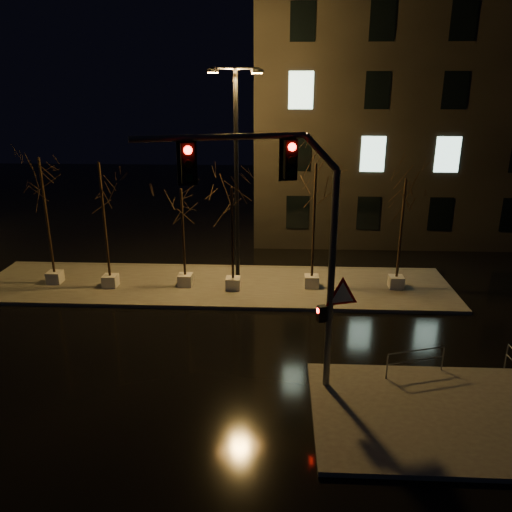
{
  "coord_description": "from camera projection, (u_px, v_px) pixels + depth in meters",
  "views": [
    {
      "loc": [
        2.97,
        -15.76,
        8.93
      ],
      "look_at": [
        2.09,
        2.34,
        2.8
      ],
      "focal_mm": 35.0,
      "sensor_mm": 36.0,
      "label": 1
    }
  ],
  "objects": [
    {
      "name": "ground",
      "position": [
        195.0,
        350.0,
        17.91
      ],
      "size": [
        90.0,
        90.0,
        0.0
      ],
      "primitive_type": "plane",
      "color": "black",
      "rests_on": "ground"
    },
    {
      "name": "median",
      "position": [
        216.0,
        285.0,
        23.57
      ],
      "size": [
        22.0,
        5.0,
        0.15
      ],
      "primitive_type": "cube",
      "color": "#4E4B45",
      "rests_on": "ground"
    },
    {
      "name": "sidewalk_corner",
      "position": [
        435.0,
        415.0,
        14.23
      ],
      "size": [
        7.0,
        5.0,
        0.15
      ],
      "primitive_type": "cube",
      "color": "#4E4B45",
      "rests_on": "ground"
    },
    {
      "name": "building",
      "position": [
        453.0,
        111.0,
        31.9
      ],
      "size": [
        25.0,
        12.0,
        15.0
      ],
      "primitive_type": "cube",
      "color": "black",
      "rests_on": "ground"
    },
    {
      "name": "tree_0",
      "position": [
        43.0,
        187.0,
        22.21
      ],
      "size": [
        1.8,
        1.8,
        6.05
      ],
      "color": "beige",
      "rests_on": "median"
    },
    {
      "name": "tree_1",
      "position": [
        101.0,
        191.0,
        21.8
      ],
      "size": [
        1.8,
        1.8,
        5.91
      ],
      "color": "beige",
      "rests_on": "median"
    },
    {
      "name": "tree_2",
      "position": [
        182.0,
        211.0,
        22.2
      ],
      "size": [
        1.8,
        1.8,
        4.69
      ],
      "color": "beige",
      "rests_on": "median"
    },
    {
      "name": "tree_3",
      "position": [
        232.0,
        211.0,
        21.76
      ],
      "size": [
        1.8,
        1.8,
        4.85
      ],
      "color": "beige",
      "rests_on": "median"
    },
    {
      "name": "tree_4",
      "position": [
        315.0,
        193.0,
        21.76
      ],
      "size": [
        1.8,
        1.8,
        5.85
      ],
      "color": "beige",
      "rests_on": "median"
    },
    {
      "name": "tree_5",
      "position": [
        404.0,
        204.0,
        21.84
      ],
      "size": [
        1.8,
        1.8,
        5.21
      ],
      "color": "beige",
      "rests_on": "median"
    },
    {
      "name": "traffic_signal_mast",
      "position": [
        292.0,
        231.0,
        13.64
      ],
      "size": [
        6.06,
        1.94,
        7.69
      ],
      "rotation": [
        0.0,
        0.0,
        0.31
      ],
      "color": "#5C5F64",
      "rests_on": "sidewalk_corner"
    },
    {
      "name": "streetlight_main",
      "position": [
        236.0,
        165.0,
        21.98
      ],
      "size": [
        2.34,
        1.04,
        9.59
      ],
      "rotation": [
        0.0,
        0.0,
        0.34
      ],
      "color": "black",
      "rests_on": "median"
    },
    {
      "name": "guard_rail_a",
      "position": [
        416.0,
        358.0,
        15.92
      ],
      "size": [
        1.96,
        0.63,
        0.88
      ],
      "rotation": [
        0.0,
        0.0,
        0.3
      ],
      "color": "#5C5F64",
      "rests_on": "sidewalk_corner"
    }
  ]
}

